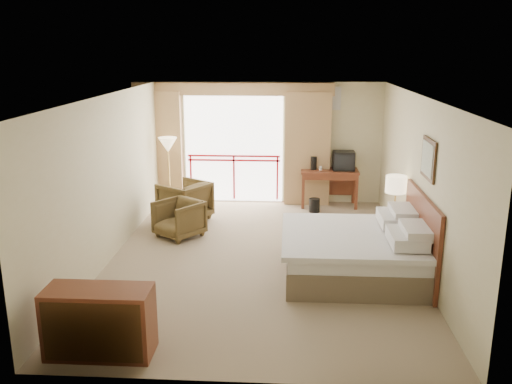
# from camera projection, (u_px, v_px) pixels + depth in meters

# --- Properties ---
(floor) EXTENTS (7.00, 7.00, 0.00)m
(floor) POSITION_uv_depth(u_px,v_px,m) (261.00, 258.00, 9.10)
(floor) COLOR #8A775C
(floor) RESTS_ON ground
(ceiling) EXTENTS (7.00, 7.00, 0.00)m
(ceiling) POSITION_uv_depth(u_px,v_px,m) (262.00, 96.00, 8.40)
(ceiling) COLOR white
(ceiling) RESTS_ON wall_back
(wall_back) EXTENTS (5.00, 0.00, 5.00)m
(wall_back) POSITION_uv_depth(u_px,v_px,m) (269.00, 143.00, 12.13)
(wall_back) COLOR beige
(wall_back) RESTS_ON ground
(wall_front) EXTENTS (5.00, 0.00, 5.00)m
(wall_front) POSITION_uv_depth(u_px,v_px,m) (244.00, 264.00, 5.38)
(wall_front) COLOR beige
(wall_front) RESTS_ON ground
(wall_left) EXTENTS (0.00, 7.00, 7.00)m
(wall_left) POSITION_uv_depth(u_px,v_px,m) (110.00, 178.00, 8.90)
(wall_left) COLOR beige
(wall_left) RESTS_ON ground
(wall_right) EXTENTS (0.00, 7.00, 7.00)m
(wall_right) POSITION_uv_depth(u_px,v_px,m) (418.00, 182.00, 8.61)
(wall_right) COLOR beige
(wall_right) RESTS_ON ground
(balcony_door) EXTENTS (2.40, 0.00, 2.40)m
(balcony_door) POSITION_uv_depth(u_px,v_px,m) (234.00, 149.00, 12.19)
(balcony_door) COLOR white
(balcony_door) RESTS_ON wall_back
(balcony_railing) EXTENTS (2.09, 0.03, 1.02)m
(balcony_railing) POSITION_uv_depth(u_px,v_px,m) (234.00, 166.00, 12.27)
(balcony_railing) COLOR #B10F1A
(balcony_railing) RESTS_ON wall_back
(curtain_left) EXTENTS (1.00, 0.26, 2.50)m
(curtain_left) POSITION_uv_depth(u_px,v_px,m) (160.00, 147.00, 12.15)
(curtain_left) COLOR #97744E
(curtain_left) RESTS_ON wall_back
(curtain_right) EXTENTS (1.00, 0.26, 2.50)m
(curtain_right) POSITION_uv_depth(u_px,v_px,m) (307.00, 149.00, 11.96)
(curtain_right) COLOR #97744E
(curtain_right) RESTS_ON wall_back
(valance) EXTENTS (4.40, 0.22, 0.28)m
(valance) POSITION_uv_depth(u_px,v_px,m) (233.00, 89.00, 11.74)
(valance) COLOR #97744E
(valance) RESTS_ON wall_back
(hvac_vent) EXTENTS (0.50, 0.04, 0.50)m
(hvac_vent) POSITION_uv_depth(u_px,v_px,m) (329.00, 98.00, 11.76)
(hvac_vent) COLOR silver
(hvac_vent) RESTS_ON wall_back
(bed) EXTENTS (2.13, 2.06, 0.97)m
(bed) POSITION_uv_depth(u_px,v_px,m) (356.00, 252.00, 8.34)
(bed) COLOR brown
(bed) RESTS_ON floor
(headboard) EXTENTS (0.06, 2.10, 1.30)m
(headboard) POSITION_uv_depth(u_px,v_px,m) (421.00, 236.00, 8.21)
(headboard) COLOR #582719
(headboard) RESTS_ON wall_right
(framed_art) EXTENTS (0.04, 0.72, 0.60)m
(framed_art) POSITION_uv_depth(u_px,v_px,m) (428.00, 159.00, 7.90)
(framed_art) COLOR #311E0F
(framed_art) RESTS_ON wall_right
(nightstand) EXTENTS (0.48, 0.56, 0.63)m
(nightstand) POSITION_uv_depth(u_px,v_px,m) (393.00, 230.00, 9.52)
(nightstand) COLOR #582719
(nightstand) RESTS_ON floor
(table_lamp) EXTENTS (0.36, 0.36, 0.63)m
(table_lamp) POSITION_uv_depth(u_px,v_px,m) (396.00, 185.00, 9.36)
(table_lamp) COLOR tan
(table_lamp) RESTS_ON nightstand
(phone) EXTENTS (0.20, 0.18, 0.07)m
(phone) POSITION_uv_depth(u_px,v_px,m) (393.00, 214.00, 9.28)
(phone) COLOR black
(phone) RESTS_ON nightstand
(desk) EXTENTS (1.26, 0.61, 0.82)m
(desk) POSITION_uv_depth(u_px,v_px,m) (329.00, 177.00, 11.99)
(desk) COLOR #582719
(desk) RESTS_ON floor
(tv) EXTENTS (0.46, 0.37, 0.42)m
(tv) POSITION_uv_depth(u_px,v_px,m) (344.00, 161.00, 11.81)
(tv) COLOR black
(tv) RESTS_ON desk
(coffee_maker) EXTENTS (0.17, 0.17, 0.29)m
(coffee_maker) POSITION_uv_depth(u_px,v_px,m) (314.00, 163.00, 11.87)
(coffee_maker) COLOR black
(coffee_maker) RESTS_ON desk
(cup) EXTENTS (0.07, 0.07, 0.09)m
(cup) POSITION_uv_depth(u_px,v_px,m) (321.00, 168.00, 11.84)
(cup) COLOR white
(cup) RESTS_ON desk
(wastebasket) EXTENTS (0.26, 0.26, 0.29)m
(wastebasket) POSITION_uv_depth(u_px,v_px,m) (314.00, 205.00, 11.60)
(wastebasket) COLOR black
(wastebasket) RESTS_ON floor
(armchair_far) EXTENTS (1.20, 1.20, 0.80)m
(armchair_far) POSITION_uv_depth(u_px,v_px,m) (185.00, 219.00, 11.13)
(armchair_far) COLOR #46371D
(armchair_far) RESTS_ON floor
(armchair_near) EXTENTS (1.06, 1.06, 0.70)m
(armchair_near) POSITION_uv_depth(u_px,v_px,m) (180.00, 236.00, 10.13)
(armchair_near) COLOR #46371D
(armchair_near) RESTS_ON floor
(side_table) EXTENTS (0.45, 0.45, 0.49)m
(side_table) POSITION_uv_depth(u_px,v_px,m) (174.00, 209.00, 10.70)
(side_table) COLOR #311E0F
(side_table) RESTS_ON floor
(book) EXTENTS (0.26, 0.28, 0.02)m
(book) POSITION_uv_depth(u_px,v_px,m) (174.00, 201.00, 10.66)
(book) COLOR white
(book) RESTS_ON side_table
(floor_lamp) EXTENTS (0.40, 0.40, 1.56)m
(floor_lamp) POSITION_uv_depth(u_px,v_px,m) (168.00, 148.00, 11.61)
(floor_lamp) COLOR tan
(floor_lamp) RESTS_ON floor
(dresser) EXTENTS (1.21, 0.51, 0.81)m
(dresser) POSITION_uv_depth(u_px,v_px,m) (99.00, 322.00, 6.16)
(dresser) COLOR #582719
(dresser) RESTS_ON floor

